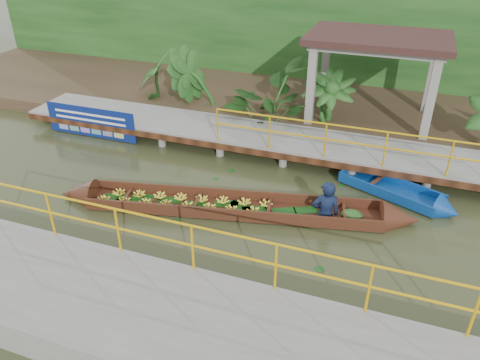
% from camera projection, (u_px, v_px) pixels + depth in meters
% --- Properties ---
extents(ground, '(80.00, 80.00, 0.00)m').
position_uv_depth(ground, '(217.00, 206.00, 11.94)').
color(ground, '#2E3319').
rests_on(ground, ground).
extents(land_strip, '(30.00, 8.00, 0.45)m').
position_uv_depth(land_strip, '(291.00, 101.00, 17.93)').
color(land_strip, '#34271A').
rests_on(land_strip, ground).
extents(far_dock, '(16.00, 2.06, 1.66)m').
position_uv_depth(far_dock, '(259.00, 137.00, 14.48)').
color(far_dock, slate).
rests_on(far_dock, ground).
extents(near_dock, '(18.00, 2.40, 1.73)m').
position_uv_depth(near_dock, '(178.00, 328.00, 8.08)').
color(near_dock, slate).
rests_on(near_dock, ground).
extents(pavilion, '(4.40, 3.00, 3.00)m').
position_uv_depth(pavilion, '(378.00, 47.00, 14.78)').
color(pavilion, slate).
rests_on(pavilion, ground).
extents(foliage_backdrop, '(30.00, 0.80, 4.00)m').
position_uv_depth(foliage_backdrop, '(309.00, 39.00, 19.08)').
color(foliage_backdrop, '#143C13').
rests_on(foliage_backdrop, ground).
extents(vendor_boat, '(9.07, 2.75, 2.28)m').
position_uv_depth(vendor_boat, '(250.00, 202.00, 11.57)').
color(vendor_boat, '#3D1910').
rests_on(vendor_boat, ground).
extents(moored_blue_boat, '(3.21, 1.94, 0.75)m').
position_uv_depth(moored_blue_boat, '(418.00, 200.00, 11.95)').
color(moored_blue_boat, navy).
rests_on(moored_blue_boat, ground).
extents(blue_banner, '(3.28, 0.04, 1.03)m').
position_uv_depth(blue_banner, '(91.00, 122.00, 15.28)').
color(blue_banner, navy).
rests_on(blue_banner, ground).
extents(tropical_plants, '(14.46, 1.46, 1.83)m').
position_uv_depth(tropical_plants, '(319.00, 95.00, 15.15)').
color(tropical_plants, '#143C13').
rests_on(tropical_plants, ground).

